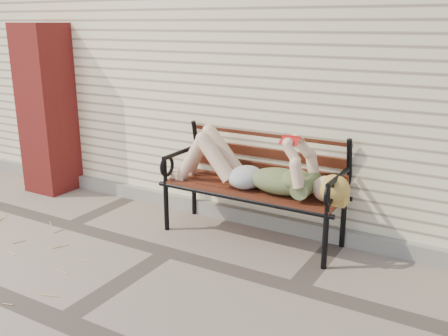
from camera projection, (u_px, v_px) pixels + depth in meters
The scene contains 6 objects.
ground at pixel (168, 252), 4.52m from camera, with size 80.00×80.00×0.00m, color gray.
house_wall at pixel (300, 62), 6.58m from camera, with size 8.00×4.00×3.00m, color #F7ECC1.
foundation_strip at pixel (222, 211), 5.30m from camera, with size 8.00×0.10×0.15m, color gray.
brick_pillar at pixel (47, 109), 5.97m from camera, with size 0.50×0.50×2.00m, color #A32824.
garden_bench at pixel (258, 168), 4.73m from camera, with size 1.86×0.74×1.20m.
reading_woman at pixel (252, 168), 4.59m from camera, with size 1.76×0.40×0.55m.
Camera 1 is at (2.51, -3.31, 2.01)m, focal length 40.00 mm.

